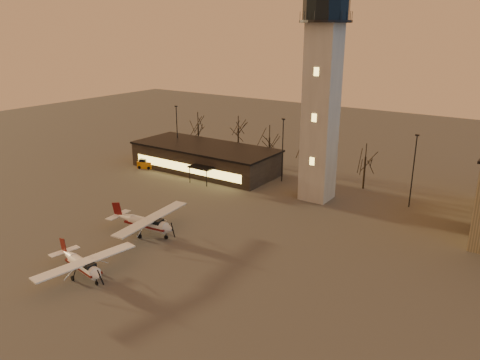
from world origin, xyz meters
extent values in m
plane|color=#403D3B|center=(0.00, 0.00, 0.00)|extent=(220.00, 220.00, 0.00)
cube|color=#9B9993|center=(0.00, 30.00, 12.00)|extent=(4.00, 4.00, 24.00)
cylinder|color=black|center=(0.00, 30.00, 24.15)|extent=(6.80, 6.80, 0.30)
cylinder|color=black|center=(0.00, 30.00, 26.00)|extent=(6.00, 6.00, 3.40)
cube|color=black|center=(-22.00, 32.00, 2.00)|extent=(25.00, 10.00, 4.00)
cube|color=black|center=(-22.00, 32.00, 4.15)|extent=(25.40, 10.40, 0.30)
cube|color=#FED458|center=(-22.00, 26.98, 1.60)|extent=(22.00, 0.08, 1.40)
cube|color=black|center=(-18.00, 26.00, 2.60)|extent=(4.00, 2.00, 0.20)
cylinder|color=black|center=(-30.00, 34.00, 5.00)|extent=(0.16, 0.16, 10.00)
cube|color=black|center=(-30.00, 34.00, 10.05)|extent=(0.50, 0.25, 0.18)
cylinder|color=black|center=(-8.00, 34.00, 5.00)|extent=(0.16, 0.16, 10.00)
cube|color=black|center=(-8.00, 34.00, 10.05)|extent=(0.50, 0.25, 0.18)
cylinder|color=black|center=(12.00, 34.00, 5.00)|extent=(0.16, 0.16, 10.00)
cube|color=black|center=(12.00, 34.00, 10.05)|extent=(0.50, 0.25, 0.18)
cylinder|color=black|center=(-30.00, 40.00, 2.87)|extent=(0.28, 0.28, 5.74)
cylinder|color=black|center=(-14.00, 40.00, 2.62)|extent=(0.28, 0.28, 5.25)
cylinder|color=black|center=(-5.00, 36.00, 3.08)|extent=(0.28, 0.28, 6.16)
cylinder|color=black|center=(4.00, 38.00, 2.48)|extent=(0.28, 0.28, 4.97)
cylinder|color=black|center=(-22.00, 42.00, 2.80)|extent=(0.28, 0.28, 5.60)
cylinder|color=white|center=(-8.87, -3.39, 1.18)|extent=(4.48, 1.92, 1.23)
cone|color=white|center=(-6.36, -3.81, 1.18)|extent=(1.03, 1.29, 1.17)
cone|color=white|center=(-12.03, -2.87, 1.32)|extent=(2.40, 1.39, 1.04)
cube|color=black|center=(-7.94, -3.55, 1.60)|extent=(1.56, 1.21, 0.66)
cube|color=#5A120C|center=(-9.06, -3.36, 1.13)|extent=(5.23, 2.08, 0.21)
cube|color=white|center=(-8.41, -3.47, 1.91)|extent=(3.08, 10.46, 0.13)
cube|color=white|center=(-12.87, -2.73, 1.41)|extent=(1.34, 3.21, 0.08)
cube|color=#5A120C|center=(-12.96, -2.72, 2.07)|extent=(1.30, 0.29, 1.60)
cylinder|color=silver|center=(-10.82, 7.32, 1.36)|extent=(5.12, 1.94, 1.41)
cone|color=silver|center=(-7.91, 7.63, 1.36)|extent=(1.12, 1.44, 1.35)
cone|color=silver|center=(-14.50, 6.92, 1.52)|extent=(2.72, 1.47, 1.19)
cube|color=black|center=(-9.74, 7.43, 1.85)|extent=(1.74, 1.31, 0.76)
cube|color=#5A0C0D|center=(-11.04, 7.29, 1.30)|extent=(5.99, 2.07, 0.24)
cube|color=silver|center=(-10.28, 7.37, 2.20)|extent=(2.89, 12.05, 0.15)
cube|color=silver|center=(-15.47, 6.82, 1.63)|extent=(1.35, 3.67, 0.09)
cube|color=#5A0C0D|center=(-15.57, 6.81, 2.39)|extent=(1.51, 0.25, 1.84)
cube|color=orange|center=(-31.34, 27.00, 0.61)|extent=(2.96, 2.27, 1.23)
cube|color=black|center=(-31.66, 26.87, 1.31)|extent=(1.59, 1.59, 0.70)
camera|label=1|loc=(26.79, -28.36, 23.31)|focal=35.00mm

